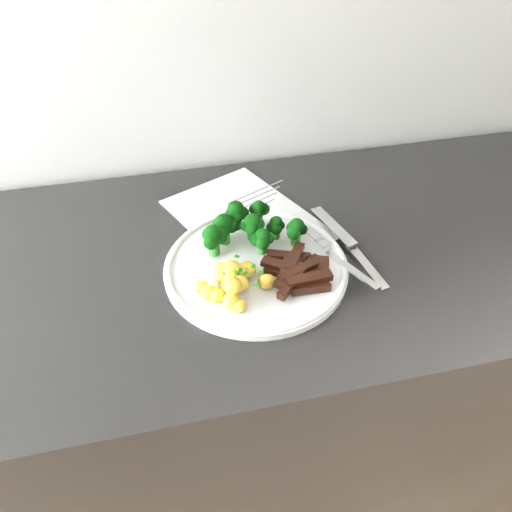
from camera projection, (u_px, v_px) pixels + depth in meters
counter at (277, 396)px, 1.15m from camera, size 2.38×0.60×0.89m
recipe_paper at (246, 218)px, 0.92m from camera, size 0.31×0.35×0.00m
plate at (256, 266)px, 0.82m from camera, size 0.30×0.30×0.02m
broccoli at (248, 226)px, 0.83m from camera, size 0.18×0.11×0.06m
potatoes at (233, 282)px, 0.76m from camera, size 0.13×0.11×0.04m
beef_strips at (298, 270)px, 0.79m from camera, size 0.12×0.12×0.03m
fork at (342, 260)px, 0.81m from camera, size 0.08×0.17×0.02m
knife at (357, 255)px, 0.83m from camera, size 0.06×0.23×0.03m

